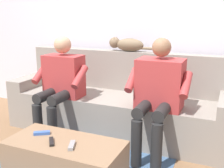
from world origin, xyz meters
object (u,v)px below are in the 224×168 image
Objects in this scene: coffee_table at (65,162)px; remote_gray at (72,145)px; remote_blue at (42,133)px; couch at (119,106)px; person_right_seated at (60,81)px; person_left_seated at (158,90)px; cat_on_backrest at (127,44)px; remote_black at (51,142)px.

remote_gray is (-0.10, 0.05, 0.19)m from coffee_table.
coffee_table is 0.32m from remote_blue.
couch is 1.11m from remote_blue.
person_right_seated is at bearing 34.47° from couch.
person_left_seated reaches higher than coffee_table.
person_right_seated reaches higher than remote_blue.
coffee_table is 0.83× the size of person_left_seated.
person_right_seated reaches higher than cat_on_backrest.
coffee_table is at bearing 56.25° from person_left_seated.
person_right_seated is at bearing -54.95° from coffee_table.
person_left_seated reaches higher than cat_on_backrest.
couch is 0.71m from person_left_seated.
coffee_table is 0.21m from remote_black.
coffee_table is 6.58× the size of remote_black.
couch is 4.43× the size of cat_on_backrest.
person_left_seated is at bearing -49.61° from remote_gray.
remote_gray is 0.98× the size of remote_black.
coffee_table is (0.00, 1.12, -0.13)m from couch.
person_left_seated is at bearing 133.37° from cat_on_backrest.
remote_black is (0.08, 1.42, -0.62)m from cat_on_backrest.
person_left_seated is 1.06m from person_right_seated.
remote_blue is at bearing 52.71° from remote_gray.
couch is 2.27× the size of person_left_seated.
remote_black reaches higher than coffee_table.
remote_black is (0.62, 0.85, -0.27)m from person_left_seated.
cat_on_backrest is (0.00, -1.36, 0.80)m from coffee_table.
couch is at bearing 91.13° from cat_on_backrest.
coffee_table is 1.63× the size of cat_on_backrest.
couch is at bearing -145.53° from person_right_seated.
couch is at bearing 44.58° from remote_blue.
remote_blue is (0.78, 0.75, -0.27)m from person_left_seated.
remote_blue is at bearing -157.43° from remote_black.
couch is 1.13m from coffee_table.
person_left_seated is (-0.53, -0.80, 0.46)m from coffee_table.
person_left_seated is 8.07× the size of remote_gray.
remote_gray is (-0.10, 1.17, 0.06)m from couch.
coffee_table is 0.84× the size of person_right_seated.
couch is at bearing -17.65° from remote_gray.
person_left_seated is at bearing 11.51° from remote_blue.
cat_on_backrest reaches higher than remote_black.
couch is 18.31× the size of remote_gray.
remote_blue is 0.36m from remote_gray.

